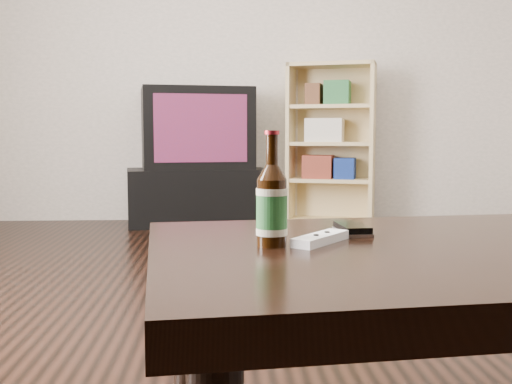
{
  "coord_description": "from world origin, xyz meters",
  "views": [
    {
      "loc": [
        -0.23,
        -1.99,
        0.71
      ],
      "look_at": [
        -0.18,
        -0.87,
        0.6
      ],
      "focal_mm": 42.0,
      "sensor_mm": 36.0,
      "label": 1
    }
  ],
  "objects_px": {
    "tv_stand": "(198,196)",
    "phone": "(352,229)",
    "tv": "(197,129)",
    "bookshelf": "(330,140)",
    "beer_bottle": "(272,206)",
    "coffee_table": "(491,276)",
    "remote": "(321,239)"
  },
  "relations": [
    {
      "from": "tv_stand",
      "to": "phone",
      "type": "bearing_deg",
      "value": -91.31
    },
    {
      "from": "tv",
      "to": "bookshelf",
      "type": "relative_size",
      "value": 0.73
    },
    {
      "from": "bookshelf",
      "to": "beer_bottle",
      "type": "relative_size",
      "value": 5.82
    },
    {
      "from": "coffee_table",
      "to": "beer_bottle",
      "type": "height_order",
      "value": "beer_bottle"
    },
    {
      "from": "coffee_table",
      "to": "phone",
      "type": "distance_m",
      "value": 0.29
    },
    {
      "from": "coffee_table",
      "to": "phone",
      "type": "xyz_separation_m",
      "value": [
        -0.25,
        0.13,
        0.07
      ]
    },
    {
      "from": "tv",
      "to": "phone",
      "type": "bearing_deg",
      "value": -91.31
    },
    {
      "from": "tv_stand",
      "to": "tv",
      "type": "distance_m",
      "value": 0.54
    },
    {
      "from": "bookshelf",
      "to": "remote",
      "type": "relative_size",
      "value": 8.54
    },
    {
      "from": "tv_stand",
      "to": "bookshelf",
      "type": "height_order",
      "value": "bookshelf"
    },
    {
      "from": "tv",
      "to": "tv_stand",
      "type": "bearing_deg",
      "value": 90.0
    },
    {
      "from": "tv_stand",
      "to": "remote",
      "type": "bearing_deg",
      "value": -92.89
    },
    {
      "from": "tv_stand",
      "to": "bookshelf",
      "type": "distance_m",
      "value": 1.16
    },
    {
      "from": "tv_stand",
      "to": "coffee_table",
      "type": "height_order",
      "value": "coffee_table"
    },
    {
      "from": "beer_bottle",
      "to": "remote",
      "type": "height_order",
      "value": "beer_bottle"
    },
    {
      "from": "tv",
      "to": "beer_bottle",
      "type": "relative_size",
      "value": 4.23
    },
    {
      "from": "remote",
      "to": "tv_stand",
      "type": "bearing_deg",
      "value": 134.87
    },
    {
      "from": "tv_stand",
      "to": "coffee_table",
      "type": "relative_size",
      "value": 0.78
    },
    {
      "from": "tv",
      "to": "remote",
      "type": "bearing_deg",
      "value": -92.89
    },
    {
      "from": "phone",
      "to": "bookshelf",
      "type": "bearing_deg",
      "value": 75.93
    },
    {
      "from": "phone",
      "to": "beer_bottle",
      "type": "bearing_deg",
      "value": -148.44
    },
    {
      "from": "beer_bottle",
      "to": "coffee_table",
      "type": "bearing_deg",
      "value": 1.17
    },
    {
      "from": "tv_stand",
      "to": "beer_bottle",
      "type": "distance_m",
      "value": 3.69
    },
    {
      "from": "tv",
      "to": "coffee_table",
      "type": "bearing_deg",
      "value": -87.76
    },
    {
      "from": "bookshelf",
      "to": "coffee_table",
      "type": "relative_size",
      "value": 0.9
    },
    {
      "from": "beer_bottle",
      "to": "phone",
      "type": "xyz_separation_m",
      "value": [
        0.18,
        0.14,
        -0.07
      ]
    },
    {
      "from": "tv",
      "to": "coffee_table",
      "type": "xyz_separation_m",
      "value": [
        0.75,
        -3.65,
        -0.32
      ]
    },
    {
      "from": "bookshelf",
      "to": "tv",
      "type": "bearing_deg",
      "value": -160.91
    },
    {
      "from": "coffee_table",
      "to": "remote",
      "type": "relative_size",
      "value": 9.45
    },
    {
      "from": "tv_stand",
      "to": "remote",
      "type": "height_order",
      "value": "remote"
    },
    {
      "from": "bookshelf",
      "to": "phone",
      "type": "distance_m",
      "value": 3.6
    },
    {
      "from": "coffee_table",
      "to": "bookshelf",
      "type": "bearing_deg",
      "value": 84.99
    }
  ]
}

